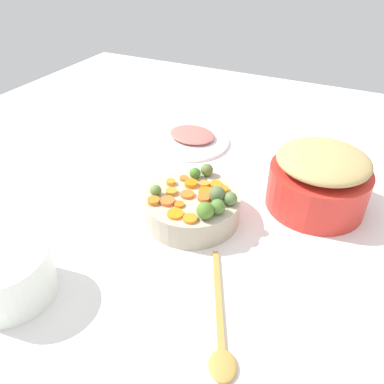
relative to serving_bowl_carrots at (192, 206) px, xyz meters
name	(u,v)px	position (x,y,z in m)	size (l,w,h in m)	color
tabletop	(197,222)	(0.00, -0.02, -0.05)	(2.40, 2.40, 0.02)	white
serving_bowl_carrots	(192,206)	(0.00, 0.00, 0.00)	(0.26, 0.26, 0.07)	#B6A992
metal_pot	(317,188)	(0.20, -0.28, 0.02)	(0.27, 0.27, 0.12)	red
stuffing_mound	(323,160)	(0.20, -0.28, 0.11)	(0.24, 0.24, 0.06)	tan
carrot_slice_0	(171,192)	(-0.02, 0.05, 0.04)	(0.03, 0.03, 0.01)	orange
carrot_slice_1	(223,189)	(0.05, -0.07, 0.04)	(0.03, 0.03, 0.01)	orange
carrot_slice_2	(184,178)	(0.06, 0.05, 0.04)	(0.02, 0.02, 0.01)	orange
carrot_slice_3	(154,201)	(-0.07, 0.07, 0.04)	(0.03, 0.03, 0.01)	orange
carrot_slice_4	(206,192)	(0.02, -0.03, 0.04)	(0.04, 0.04, 0.01)	orange
carrot_slice_5	(206,207)	(-0.03, -0.06, 0.04)	(0.03, 0.03, 0.01)	orange
carrot_slice_6	(167,201)	(-0.06, 0.04, 0.04)	(0.04, 0.04, 0.01)	orange
carrot_slice_7	(175,214)	(-0.09, 0.00, 0.04)	(0.04, 0.04, 0.01)	orange
carrot_slice_8	(179,205)	(-0.05, 0.01, 0.04)	(0.02, 0.02, 0.01)	orange
carrot_slice_9	(190,219)	(-0.09, -0.04, 0.04)	(0.03, 0.03, 0.01)	orange
carrot_slice_10	(171,182)	(0.02, 0.07, 0.04)	(0.02, 0.02, 0.01)	orange
carrot_slice_11	(216,184)	(0.07, -0.04, 0.04)	(0.03, 0.03, 0.01)	orange
carrot_slice_12	(203,199)	(-0.01, -0.04, 0.04)	(0.03, 0.03, 0.01)	orange
carrot_slice_13	(204,184)	(0.05, -0.01, 0.04)	(0.03, 0.03, 0.01)	orange
carrot_slice_14	(191,184)	(0.04, 0.02, 0.04)	(0.03, 0.03, 0.01)	orange
carrot_slice_15	(187,195)	(-0.01, 0.01, 0.04)	(0.03, 0.03, 0.01)	orange
brussels_sprout_0	(217,194)	(0.00, -0.07, 0.06)	(0.04, 0.04, 0.04)	#556B3F
brussels_sprout_1	(207,170)	(0.10, 0.00, 0.05)	(0.04, 0.04, 0.04)	#5D7437
brussels_sprout_2	(205,211)	(-0.07, -0.07, 0.06)	(0.04, 0.04, 0.04)	#4F7B29
brussels_sprout_3	(195,173)	(0.08, 0.03, 0.05)	(0.03, 0.03, 0.03)	#437B2A
brussels_sprout_4	(218,207)	(-0.04, -0.09, 0.06)	(0.04, 0.04, 0.04)	#4F7B30
brussels_sprout_5	(156,190)	(-0.04, 0.08, 0.05)	(0.03, 0.03, 0.03)	olive
brussels_sprout_6	(230,199)	(0.01, -0.10, 0.05)	(0.03, 0.03, 0.03)	#5D773D
wooden_spoon	(220,334)	(-0.30, -0.21, -0.03)	(0.30, 0.17, 0.01)	#B98B40
casserole_dish	(8,275)	(-0.40, 0.23, 0.02)	(0.18, 0.18, 0.11)	white
ham_plate	(190,142)	(0.37, 0.19, -0.03)	(0.28, 0.28, 0.01)	white
ham_slice_main	(192,135)	(0.40, 0.19, -0.01)	(0.18, 0.14, 0.02)	#BD685F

